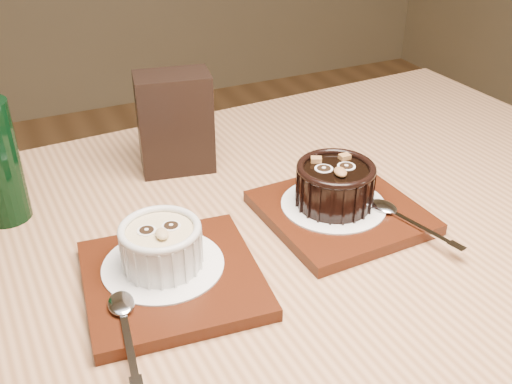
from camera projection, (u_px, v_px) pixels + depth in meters
table at (258, 317)px, 0.72m from camera, size 1.24×0.86×0.75m
tray_left at (172, 279)px, 0.63m from camera, size 0.20×0.20×0.01m
doily_left at (163, 265)px, 0.64m from camera, size 0.13×0.13×0.00m
ramekin_white at (161, 244)px, 0.62m from camera, size 0.09×0.09×0.05m
spoon_left at (126, 327)px, 0.55m from camera, size 0.04×0.14×0.01m
tray_right at (341, 212)px, 0.74m from camera, size 0.19×0.19×0.01m
doily_right at (333, 204)px, 0.74m from camera, size 0.13×0.13×0.00m
ramekin_dark at (335, 183)px, 0.73m from camera, size 0.10×0.10×0.06m
spoon_right at (406, 218)px, 0.71m from camera, size 0.06×0.14×0.01m
condiment_stand at (175, 123)px, 0.82m from camera, size 0.11×0.08×0.14m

